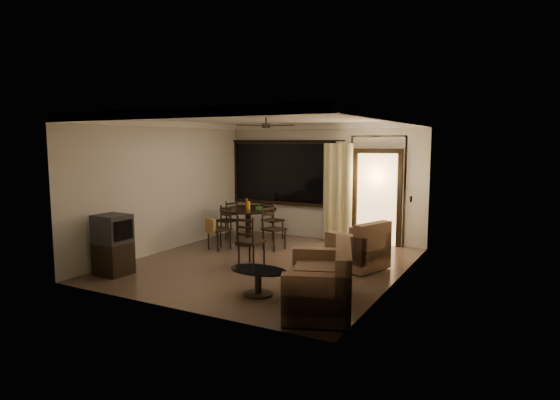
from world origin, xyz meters
The scene contains 12 objects.
ground centered at (0.00, 0.00, 0.00)m, with size 5.50×5.50×0.00m, color #7F6651.
room_shell centered at (0.59, 1.77, 1.83)m, with size 5.50×6.70×5.50m.
dining_table centered at (-1.28, 1.40, 0.65)m, with size 1.32×1.32×1.04m.
dining_chair_west centered at (-2.04, 1.63, 0.28)m, with size 0.52×0.52×0.95m.
dining_chair_east centered at (-0.48, 1.16, 0.28)m, with size 0.52×0.52×0.95m.
dining_chair_south centered at (-1.53, 0.57, 0.31)m, with size 0.52×0.56×0.95m.
dining_chair_north centered at (-1.06, 2.15, 0.28)m, with size 0.52×0.52×0.95m.
tv_cabinet centered at (-2.05, -1.90, 0.54)m, with size 0.59×0.52×1.08m.
sofa centered at (1.92, -1.73, 0.35)m, with size 1.41×1.86×0.89m.
armchair centered at (1.71, 0.52, 0.36)m, with size 1.12×1.12×0.88m.
coffee_table centered at (0.81, -1.67, 0.27)m, with size 0.93×0.56×0.41m.
side_chair centered at (-0.21, -0.23, 0.29)m, with size 0.46×0.46×0.96m.
Camera 1 is at (4.40, -7.67, 2.34)m, focal length 30.00 mm.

